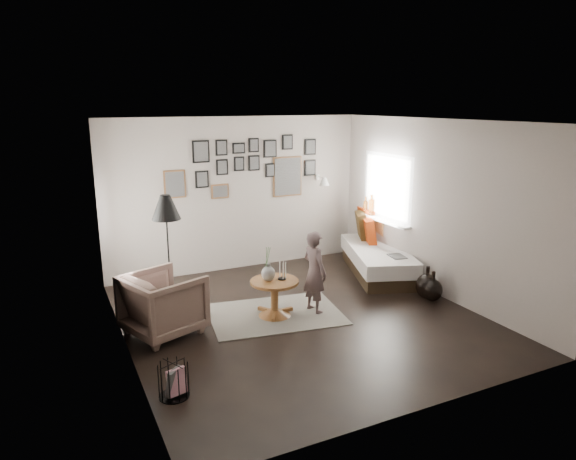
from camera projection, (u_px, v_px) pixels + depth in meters
name	position (u px, v px, depth m)	size (l,w,h in m)	color
ground	(301.00, 317.00, 6.93)	(4.80, 4.80, 0.00)	black
wall_back	(237.00, 194.00, 8.71)	(4.50, 4.50, 0.00)	#A1968D
wall_front	(426.00, 281.00, 4.52)	(4.50, 4.50, 0.00)	#A1968D
wall_left	(120.00, 244.00, 5.66)	(4.80, 4.80, 0.00)	#A1968D
wall_right	(437.00, 208.00, 7.56)	(4.80, 4.80, 0.00)	#A1968D
ceiling	(302.00, 121.00, 6.30)	(4.80, 4.80, 0.00)	white
door_left	(110.00, 240.00, 6.78)	(0.00, 2.14, 2.14)	white
window_right	(378.00, 216.00, 8.79)	(0.15, 1.32, 1.30)	white
gallery_wall	(252.00, 168.00, 8.71)	(2.74, 0.03, 1.08)	brown
wall_sconce	(324.00, 181.00, 9.09)	(0.18, 0.36, 0.16)	white
rug	(275.00, 314.00, 7.02)	(1.77, 1.24, 0.01)	beige
pedestal_table	(275.00, 300.00, 6.92)	(0.65, 0.65, 0.51)	brown
vase	(268.00, 271.00, 6.80)	(0.19, 0.19, 0.46)	black
candles	(282.00, 271.00, 6.87)	(0.11, 0.11, 0.24)	black
daybed	(374.00, 255.00, 8.71)	(1.49, 2.15, 0.98)	black
magazine_on_daybed	(397.00, 256.00, 8.10)	(0.22, 0.30, 0.02)	black
armchair	(163.00, 304.00, 6.37)	(0.84, 0.86, 0.78)	brown
armchair_cushion	(164.00, 295.00, 6.40)	(0.35, 0.35, 0.09)	silver
floor_lamp	(166.00, 212.00, 6.77)	(0.38, 0.38, 1.65)	black
magazine_basket	(174.00, 380.00, 5.03)	(0.38, 0.38, 0.36)	black
demijohn_large	(427.00, 286.00, 7.56)	(0.33, 0.33, 0.49)	black
demijohn_small	(432.00, 290.00, 7.46)	(0.29, 0.29, 0.45)	black
child	(315.00, 272.00, 7.00)	(0.42, 0.27, 1.15)	brown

